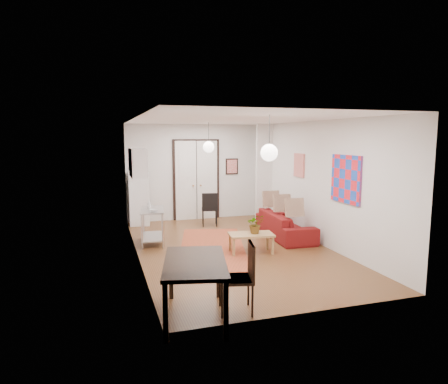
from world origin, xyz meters
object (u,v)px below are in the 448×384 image
object	(u,v)px
dining_chair_near	(234,270)
dining_chair_far	(234,270)
kitchen_counter	(152,222)
black_side_chair	(209,205)
sofa	(285,225)
coffee_table	(251,236)
fridge	(140,198)
dining_table	(195,267)

from	to	relation	value
dining_chair_near	dining_chair_far	size ratio (longest dim) A/B	1.00
kitchen_counter	dining_chair_near	distance (m)	4.09
black_side_chair	dining_chair_far	bearing A→B (deg)	91.37
sofa	coffee_table	world-z (taller)	sofa
fridge	dining_table	bearing A→B (deg)	-80.62
dining_table	dining_chair_far	size ratio (longest dim) A/B	1.61
kitchen_counter	dining_table	size ratio (longest dim) A/B	0.70
fridge	dining_table	xyz separation A→B (m)	(0.15, -6.30, -0.04)
dining_chair_near	kitchen_counter	bearing A→B (deg)	-158.00
fridge	dining_chair_near	size ratio (longest dim) A/B	1.52
fridge	dining_chair_far	xyz separation A→B (m)	(0.75, -6.20, -0.18)
fridge	dining_chair_near	distance (m)	6.24
black_side_chair	dining_table	bearing A→B (deg)	85.91
sofa	dining_table	size ratio (longest dim) A/B	1.32
coffee_table	dining_table	xyz separation A→B (m)	(-1.89, -2.71, 0.36)
coffee_table	dining_chair_far	distance (m)	2.92
coffee_table	black_side_chair	world-z (taller)	black_side_chair
black_side_chair	coffee_table	bearing A→B (deg)	105.75
dining_chair_near	dining_chair_far	world-z (taller)	same
coffee_table	dining_chair_far	world-z (taller)	dining_chair_far
kitchen_counter	dining_table	distance (m)	4.14
fridge	dining_table	size ratio (longest dim) A/B	0.94
sofa	kitchen_counter	xyz separation A→B (m)	(-3.28, 0.39, 0.20)
sofa	dining_chair_far	world-z (taller)	dining_chair_far
kitchen_counter	dining_chair_far	world-z (taller)	dining_chair_far
kitchen_counter	black_side_chair	world-z (taller)	black_side_chair
coffee_table	dining_chair_far	size ratio (longest dim) A/B	1.01
fridge	kitchen_counter	bearing A→B (deg)	-79.74
dining_chair_near	dining_chair_far	xyz separation A→B (m)	(0.00, 0.00, 0.00)
coffee_table	black_side_chair	xyz separation A→B (m)	(-0.15, 2.98, 0.19)
kitchen_counter	fridge	size ratio (longest dim) A/B	0.74
dining_table	dining_chair_near	size ratio (longest dim) A/B	1.61
kitchen_counter	dining_chair_near	xyz separation A→B (m)	(0.67, -4.03, 0.07)
dining_chair_far	black_side_chair	bearing A→B (deg)	-178.89
kitchen_counter	black_side_chair	distance (m)	2.39
dining_chair_far	sofa	bearing A→B (deg)	156.98
dining_table	dining_chair_near	world-z (taller)	dining_chair_near
coffee_table	fridge	distance (m)	4.15
kitchen_counter	fridge	bearing A→B (deg)	100.26
sofa	dining_chair_near	size ratio (longest dim) A/B	2.13
dining_table	black_side_chair	distance (m)	5.96
coffee_table	kitchen_counter	distance (m)	2.42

